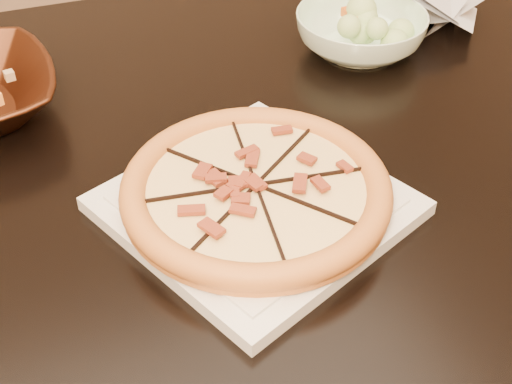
{
  "coord_description": "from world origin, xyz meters",
  "views": [
    {
      "loc": [
        -0.19,
        -0.74,
        1.3
      ],
      "look_at": [
        0.05,
        -0.17,
        0.78
      ],
      "focal_mm": 50.0,
      "sensor_mm": 36.0,
      "label": 1
    }
  ],
  "objects_px": {
    "plate": "(256,205)",
    "salad_bowl": "(360,33)",
    "pizza": "(256,189)",
    "dining_table": "(160,207)"
  },
  "relations": [
    {
      "from": "salad_bowl",
      "to": "pizza",
      "type": "bearing_deg",
      "value": -135.65
    },
    {
      "from": "dining_table",
      "to": "salad_bowl",
      "type": "relative_size",
      "value": 7.71
    },
    {
      "from": "pizza",
      "to": "dining_table",
      "type": "bearing_deg",
      "value": 116.65
    },
    {
      "from": "pizza",
      "to": "plate",
      "type": "bearing_deg",
      "value": -22.89
    },
    {
      "from": "plate",
      "to": "salad_bowl",
      "type": "height_order",
      "value": "salad_bowl"
    },
    {
      "from": "dining_table",
      "to": "pizza",
      "type": "relative_size",
      "value": 5.04
    },
    {
      "from": "plate",
      "to": "pizza",
      "type": "bearing_deg",
      "value": 157.11
    },
    {
      "from": "dining_table",
      "to": "pizza",
      "type": "bearing_deg",
      "value": -63.35
    },
    {
      "from": "plate",
      "to": "salad_bowl",
      "type": "relative_size",
      "value": 1.88
    },
    {
      "from": "dining_table",
      "to": "plate",
      "type": "distance_m",
      "value": 0.2
    }
  ]
}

